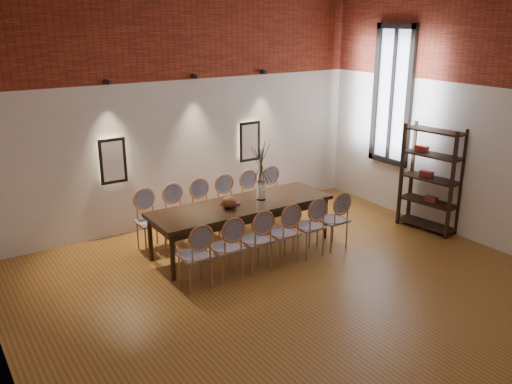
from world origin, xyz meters
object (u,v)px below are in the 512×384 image
chair_far_f (277,195)px  bowl (229,202)px  chair_near_b (226,247)px  chair_far_e (255,200)px  vase (261,191)px  chair_far_a (150,222)px  book (230,204)px  chair_near_c (255,240)px  chair_far_d (231,205)px  chair_far_b (179,216)px  chair_near_a (195,255)px  shelving_rack (431,179)px  chair_near_d (283,233)px  dining_table (242,226)px  chair_near_f (333,220)px  chair_near_e (308,226)px  chair_far_c (205,210)px

chair_far_f → bowl: chair_far_f is taller
chair_near_b → chair_far_e: 2.08m
chair_far_f → vase: size_ratio=3.13×
chair_far_e → bowl: bearing=39.1°
chair_far_a → book: 1.28m
chair_near_c → chair_far_e: size_ratio=1.00×
chair_far_e → bowl: chair_far_e is taller
chair_far_f → chair_far_d: bearing=-0.0°
chair_far_b → book: bearing=128.7°
chair_near_a → chair_far_e: same height
book → chair_far_b: bearing=129.0°
chair_far_f → vase: 1.21m
shelving_rack → chair_near_d: bearing=166.1°
chair_near_b → chair_far_a: same height
chair_near_b → chair_near_d: bearing=-0.0°
chair_near_b → vase: size_ratio=3.13×
dining_table → bowl: bowl is taller
chair_near_b → chair_near_f: (1.94, 0.01, 0.00)m
chair_far_a → chair_far_e: same height
chair_near_e → chair_near_f: (0.48, 0.00, 0.00)m
chair_far_d → chair_far_f: (0.97, 0.01, 0.00)m
chair_far_c → vase: size_ratio=3.13×
chair_near_e → chair_near_d: bearing=180.0°
dining_table → bowl: 0.53m
chair_near_c → chair_near_e: same height
chair_near_c → chair_far_a: same height
chair_far_a → chair_far_b: 0.48m
chair_near_b → chair_far_f: same height
chair_near_c → chair_far_d: 1.57m
chair_near_f → chair_far_e: size_ratio=1.00×
chair_far_d → vase: 0.87m
chair_near_f → chair_far_d: (-0.98, 1.49, 0.00)m
chair_near_d → chair_far_c: size_ratio=1.00×
chair_near_d → chair_near_a: bearing=180.0°
chair_far_f → chair_near_b: bearing=37.6°
chair_near_d → book: size_ratio=3.62×
chair_near_f → shelving_rack: shelving_rack is taller
chair_far_a → chair_far_d: same height
chair_near_e → bowl: bearing=144.6°
chair_near_a → chair_near_e: 1.94m
chair_near_a → chair_near_d: (1.45, 0.01, 0.00)m
chair_far_b → chair_far_c: (0.48, 0.00, 0.00)m
dining_table → chair_far_a: 1.43m
chair_near_a → vase: 1.79m
chair_near_b → chair_far_b: (-0.01, 1.49, 0.00)m
chair_near_d → bowl: (-0.50, 0.69, 0.37)m
chair_near_d → shelving_rack: shelving_rack is taller
chair_near_c → bowl: (-0.02, 0.70, 0.37)m
chair_near_d → chair_far_e: (0.48, 1.50, 0.00)m
chair_far_f → shelving_rack: (1.91, -1.77, 0.43)m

